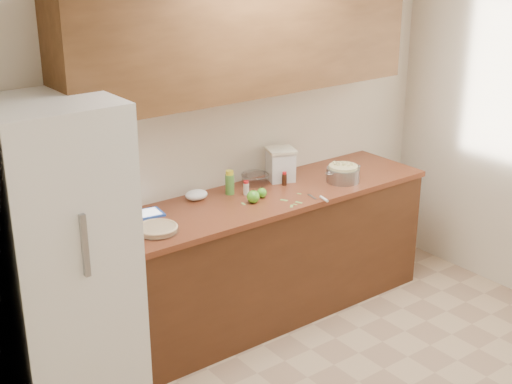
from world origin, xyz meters
TOP-DOWN VIEW (x-y plane):
  - room_shell at (0.00, 0.00)m, footprint 3.60×3.60m
  - counter_run at (0.00, 1.48)m, footprint 2.64×0.68m
  - upper_cabinets at (0.00, 1.63)m, footprint 2.60×0.34m
  - fridge at (-1.44, 1.44)m, footprint 0.70×0.70m
  - pie at (-0.86, 1.36)m, footprint 0.26×0.26m
  - colander at (0.67, 1.35)m, footprint 0.33×0.24m
  - flour_canister at (0.33, 1.65)m, footprint 0.25×0.25m
  - tablet at (-0.78, 1.64)m, footprint 0.23×0.19m
  - paring_knife at (0.30, 1.16)m, footprint 0.06×0.20m
  - lemon_bottle at (-0.13, 1.63)m, footprint 0.06×0.06m
  - cinnamon_shaker at (-0.05, 1.56)m, footprint 0.04×0.04m
  - vanilla_bottle at (0.28, 1.54)m, footprint 0.04×0.04m
  - mixing_bowl at (0.13, 1.69)m, footprint 0.20×0.20m
  - paper_towel at (-0.37, 1.68)m, footprint 0.16×0.13m
  - apple_left at (-0.10, 1.40)m, footprint 0.09×0.09m
  - apple_center at (0.00, 1.44)m, footprint 0.07×0.07m
  - peel_a at (0.09, 1.31)m, footprint 0.04×0.05m
  - peel_b at (0.14, 1.22)m, footprint 0.03×0.05m
  - peel_c at (-0.17, 1.42)m, footprint 0.02×0.04m
  - peel_d at (0.25, 1.34)m, footprint 0.02×0.03m
  - peel_e at (0.06, 1.20)m, footprint 0.05×0.04m
  - peel_f at (0.10, 1.21)m, footprint 0.02×0.03m

SIDE VIEW (x-z plane):
  - counter_run at x=0.00m, z-range 0.00..0.92m
  - fridge at x=-1.44m, z-range 0.00..1.80m
  - peel_a at x=0.09m, z-range 0.92..0.92m
  - peel_b at x=0.14m, z-range 0.92..0.92m
  - peel_c at x=-0.17m, z-range 0.92..0.92m
  - peel_d at x=0.25m, z-range 0.92..0.92m
  - peel_e at x=0.06m, z-range 0.92..0.92m
  - peel_f at x=0.10m, z-range 0.92..0.92m
  - tablet at x=-0.78m, z-range 0.92..0.94m
  - paring_knife at x=0.30m, z-range 0.92..0.94m
  - pie at x=-0.86m, z-range 0.92..0.96m
  - paper_towel at x=-0.37m, z-range 0.92..0.99m
  - apple_center at x=0.00m, z-range 0.91..0.99m
  - mixing_bowl at x=0.13m, z-range 0.92..1.00m
  - apple_left at x=-0.10m, z-range 0.91..1.01m
  - cinnamon_shaker at x=-0.05m, z-range 0.92..1.02m
  - vanilla_bottle at x=0.28m, z-range 0.92..1.02m
  - colander at x=0.67m, z-range 0.92..1.04m
  - lemon_bottle at x=-0.13m, z-range 0.92..1.09m
  - flour_canister at x=0.33m, z-range 0.92..1.16m
  - room_shell at x=0.00m, z-range -0.50..3.10m
  - upper_cabinets at x=0.00m, z-range 1.60..2.30m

